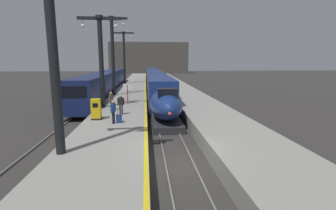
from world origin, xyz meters
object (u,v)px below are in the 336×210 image
(station_column_mid, at_px, (101,53))
(passenger_near_edge, at_px, (113,110))
(passenger_mid_platform, at_px, (111,99))
(station_column_near, at_px, (52,19))
(passenger_far_waiting, at_px, (121,103))
(ticket_machine_yellow, at_px, (96,110))
(station_column_far, at_px, (113,49))
(station_column_distant, at_px, (124,53))
(departure_info_board, at_px, (127,90))
(rolling_suitcase, at_px, (119,119))
(highspeed_train_main, at_px, (155,81))
(regional_train_adjacent, at_px, (106,82))

(station_column_mid, distance_m, passenger_near_edge, 8.09)
(passenger_mid_platform, bearing_deg, station_column_near, -95.03)
(station_column_mid, distance_m, passenger_far_waiting, 5.97)
(passenger_mid_platform, height_order, ticket_machine_yellow, passenger_mid_platform)
(station_column_near, bearing_deg, station_column_far, 90.14)
(station_column_mid, xyz_separation_m, ticket_machine_yellow, (0.35, -5.24, -4.47))
(station_column_distant, relative_size, passenger_far_waiting, 6.01)
(station_column_distant, xyz_separation_m, departure_info_board, (2.27, -24.61, -4.53))
(station_column_far, height_order, passenger_near_edge, station_column_far)
(station_column_far, bearing_deg, station_column_mid, -90.00)
(station_column_near, bearing_deg, rolling_suitcase, 69.79)
(station_column_distant, bearing_deg, station_column_far, -90.00)
(passenger_near_edge, height_order, rolling_suitcase, passenger_near_edge)
(highspeed_train_main, distance_m, regional_train_adjacent, 9.42)
(station_column_near, relative_size, station_column_distant, 1.02)
(passenger_far_waiting, relative_size, ticket_machine_yellow, 1.06)
(highspeed_train_main, height_order, rolling_suitcase, highspeed_train_main)
(station_column_mid, bearing_deg, passenger_near_edge, -74.70)
(station_column_mid, distance_m, passenger_mid_platform, 4.61)
(station_column_far, xyz_separation_m, passenger_mid_platform, (1.00, -10.33, -4.98))
(regional_train_adjacent, relative_size, departure_info_board, 17.26)
(regional_train_adjacent, height_order, passenger_far_waiting, regional_train_adjacent)
(highspeed_train_main, xyz_separation_m, passenger_far_waiting, (-3.82, -24.76, 0.08))
(departure_info_board, bearing_deg, station_column_distant, 95.26)
(regional_train_adjacent, relative_size, station_column_far, 3.65)
(passenger_near_edge, height_order, passenger_mid_platform, same)
(highspeed_train_main, height_order, passenger_far_waiting, highspeed_train_main)
(station_column_mid, distance_m, station_column_distant, 26.32)
(regional_train_adjacent, height_order, departure_info_board, regional_train_adjacent)
(departure_info_board, bearing_deg, passenger_near_edge, -93.05)
(station_column_near, bearing_deg, station_column_mid, 90.24)
(highspeed_train_main, distance_m, station_column_far, 14.58)
(regional_train_adjacent, bearing_deg, highspeed_train_main, 30.64)
(highspeed_train_main, height_order, station_column_near, station_column_near)
(passenger_far_waiting, distance_m, departure_info_board, 5.40)
(regional_train_adjacent, xyz_separation_m, station_column_far, (2.20, -7.53, 4.89))
(regional_train_adjacent, xyz_separation_m, station_column_distant, (2.20, 10.02, 4.96))
(station_column_far, xyz_separation_m, station_column_distant, (0.00, 17.55, 0.07))
(station_column_far, relative_size, passenger_near_edge, 5.93)
(highspeed_train_main, relative_size, station_column_distant, 5.59)
(regional_train_adjacent, height_order, ticket_machine_yellow, regional_train_adjacent)
(rolling_suitcase, bearing_deg, station_column_mid, 108.75)
(rolling_suitcase, height_order, departure_info_board, departure_info_board)
(station_column_distant, height_order, ticket_machine_yellow, station_column_distant)
(station_column_distant, distance_m, rolling_suitcase, 33.37)
(highspeed_train_main, xyz_separation_m, station_column_distant, (-5.90, 5.22, 5.13))
(station_column_near, distance_m, rolling_suitcase, 8.63)
(station_column_mid, bearing_deg, station_column_far, 90.00)
(rolling_suitcase, bearing_deg, station_column_near, -110.21)
(station_column_mid, xyz_separation_m, station_column_distant, (0.00, 26.30, 0.83))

